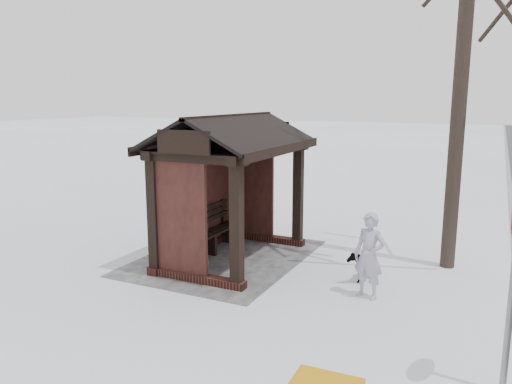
% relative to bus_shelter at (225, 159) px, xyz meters
% --- Properties ---
extents(ground, '(120.00, 120.00, 0.00)m').
position_rel_bus_shelter_xyz_m(ground, '(0.00, 0.16, -2.17)').
color(ground, white).
rests_on(ground, ground).
extents(trampled_patch, '(4.20, 3.20, 0.02)m').
position_rel_bus_shelter_xyz_m(trampled_patch, '(0.00, -0.04, -2.16)').
color(trampled_patch, gray).
rests_on(trampled_patch, ground).
extents(bus_shelter, '(3.60, 2.40, 3.09)m').
position_rel_bus_shelter_xyz_m(bus_shelter, '(0.00, 0.00, 0.00)').
color(bus_shelter, '#391A15').
rests_on(bus_shelter, ground).
extents(pedestrian, '(0.51, 0.63, 1.51)m').
position_rel_bus_shelter_xyz_m(pedestrian, '(0.82, 3.27, -1.41)').
color(pedestrian, '#AFA5C1').
rests_on(pedestrian, ground).
extents(dog, '(0.75, 0.34, 0.63)m').
position_rel_bus_shelter_xyz_m(dog, '(0.05, 2.93, -1.85)').
color(dog, black).
rests_on(dog, ground).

